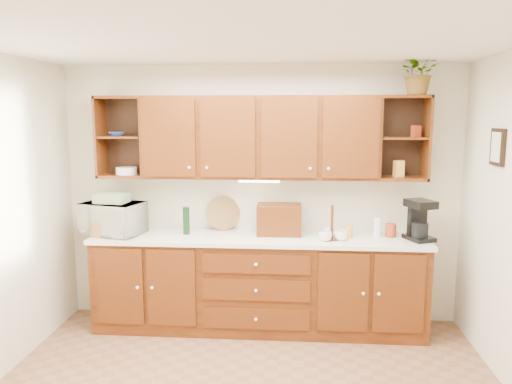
% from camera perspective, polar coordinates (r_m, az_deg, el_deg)
% --- Properties ---
extents(ceiling, '(4.00, 4.00, 0.00)m').
position_cam_1_polar(ceiling, '(3.33, -1.57, 17.31)').
color(ceiling, white).
rests_on(ceiling, back_wall).
extents(back_wall, '(4.00, 0.00, 4.00)m').
position_cam_1_polar(back_wall, '(5.10, 0.53, -0.30)').
color(back_wall, beige).
rests_on(back_wall, floor).
extents(base_cabinets, '(3.20, 0.60, 0.90)m').
position_cam_1_polar(base_cabinets, '(5.02, 0.28, -10.47)').
color(base_cabinets, '#3B1606').
rests_on(base_cabinets, floor).
extents(countertop, '(3.24, 0.64, 0.04)m').
position_cam_1_polar(countertop, '(4.87, 0.28, -5.29)').
color(countertop, silver).
rests_on(countertop, base_cabinets).
extents(upper_cabinets, '(3.20, 0.33, 0.80)m').
position_cam_1_polar(upper_cabinets, '(4.88, 0.53, 6.29)').
color(upper_cabinets, '#3B1606').
rests_on(upper_cabinets, back_wall).
extents(undercabinet_light, '(0.40, 0.05, 0.02)m').
position_cam_1_polar(undercabinet_light, '(4.86, 0.36, 1.28)').
color(undercabinet_light, white).
rests_on(undercabinet_light, upper_cabinets).
extents(framed_picture, '(0.03, 0.24, 0.30)m').
position_cam_1_polar(framed_picture, '(4.49, 25.90, 4.64)').
color(framed_picture, black).
rests_on(framed_picture, right_wall).
extents(wicker_basket, '(0.33, 0.33, 0.15)m').
position_cam_1_polar(wicker_basket, '(5.11, -17.08, -3.91)').
color(wicker_basket, olive).
rests_on(wicker_basket, countertop).
extents(microwave, '(0.65, 0.52, 0.32)m').
position_cam_1_polar(microwave, '(5.12, -16.06, -2.91)').
color(microwave, silver).
rests_on(microwave, countertop).
extents(towel_stack, '(0.32, 0.25, 0.09)m').
position_cam_1_polar(towel_stack, '(5.09, -16.15, -0.67)').
color(towel_stack, '#CFC161').
rests_on(towel_stack, microwave).
extents(wine_bottle, '(0.07, 0.07, 0.27)m').
position_cam_1_polar(wine_bottle, '(4.97, -7.97, -3.26)').
color(wine_bottle, black).
rests_on(wine_bottle, countertop).
extents(woven_tray, '(0.36, 0.21, 0.35)m').
position_cam_1_polar(woven_tray, '(5.15, -3.75, -4.22)').
color(woven_tray, olive).
rests_on(woven_tray, countertop).
extents(bread_box, '(0.43, 0.28, 0.30)m').
position_cam_1_polar(bread_box, '(4.91, 2.66, -3.15)').
color(bread_box, '#3B1606').
rests_on(bread_box, countertop).
extents(mug_tree, '(0.30, 0.30, 0.33)m').
position_cam_1_polar(mug_tree, '(4.78, 8.65, -4.80)').
color(mug_tree, '#3B1606').
rests_on(mug_tree, countertop).
extents(canister_red, '(0.12, 0.12, 0.13)m').
position_cam_1_polar(canister_red, '(5.00, 15.16, -4.25)').
color(canister_red, '#993116').
rests_on(canister_red, countertop).
extents(canister_white, '(0.09, 0.09, 0.19)m').
position_cam_1_polar(canister_white, '(4.97, 13.71, -3.92)').
color(canister_white, white).
rests_on(canister_white, countertop).
extents(canister_yellow, '(0.12, 0.12, 0.12)m').
position_cam_1_polar(canister_yellow, '(4.90, 10.47, -4.40)').
color(canister_yellow, gold).
rests_on(canister_yellow, countertop).
extents(coffee_maker, '(0.29, 0.33, 0.38)m').
position_cam_1_polar(coffee_maker, '(4.94, 18.15, -3.12)').
color(coffee_maker, black).
rests_on(coffee_maker, countertop).
extents(bowl_stack, '(0.21, 0.21, 0.04)m').
position_cam_1_polar(bowl_stack, '(5.15, -15.62, 6.40)').
color(bowl_stack, navy).
rests_on(bowl_stack, upper_cabinets).
extents(plate_stack, '(0.24, 0.24, 0.07)m').
position_cam_1_polar(plate_stack, '(5.14, -14.59, 2.36)').
color(plate_stack, white).
rests_on(plate_stack, upper_cabinets).
extents(pantry_box_yellow, '(0.10, 0.09, 0.16)m').
position_cam_1_polar(pantry_box_yellow, '(4.98, 16.00, 2.59)').
color(pantry_box_yellow, gold).
rests_on(pantry_box_yellow, upper_cabinets).
extents(pantry_box_red, '(0.09, 0.09, 0.11)m').
position_cam_1_polar(pantry_box_red, '(4.98, 17.81, 6.62)').
color(pantry_box_red, '#993116').
rests_on(pantry_box_red, upper_cabinets).
extents(potted_plant, '(0.44, 0.40, 0.41)m').
position_cam_1_polar(potted_plant, '(4.94, 18.16, 12.87)').
color(potted_plant, '#999999').
rests_on(potted_plant, upper_cabinets).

